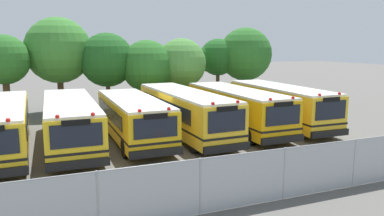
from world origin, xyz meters
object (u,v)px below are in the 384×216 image
object	(u,v)px
school_bus_0	(0,125)
tree_2	(60,50)
tree_7	(247,55)
tree_4	(148,65)
school_bus_3	(185,111)
tree_6	(216,58)
school_bus_2	(133,117)
school_bus_5	(280,104)
tree_3	(108,60)
tree_1	(3,60)
tree_5	(183,63)
school_bus_4	(236,108)
school_bus_1	(70,120)
traffic_cone	(235,188)

from	to	relation	value
school_bus_0	tree_2	distance (m)	11.58
tree_7	tree_4	bearing A→B (deg)	-177.23
tree_7	school_bus_3	bearing A→B (deg)	-136.37
tree_2	tree_6	bearing A→B (deg)	-3.91
school_bus_2	school_bus_5	world-z (taller)	school_bus_5
tree_3	tree_1	bearing A→B (deg)	-178.55
school_bus_5	tree_7	size ratio (longest dim) A/B	1.44
tree_2	tree_1	bearing A→B (deg)	-160.97
school_bus_3	school_bus_5	world-z (taller)	school_bus_5
tree_2	tree_5	xyz separation A→B (m)	(9.35, -2.29, -1.07)
school_bus_5	tree_6	distance (m)	9.92
tree_2	tree_7	world-z (taller)	tree_2
tree_1	tree_4	xyz separation A→B (m)	(10.32, -0.77, -0.55)
school_bus_4	school_bus_5	world-z (taller)	school_bus_5
school_bus_4	tree_5	distance (m)	8.60
school_bus_5	tree_4	world-z (taller)	tree_4
school_bus_0	tree_2	world-z (taller)	tree_2
tree_5	tree_2	bearing A→B (deg)	166.24
school_bus_3	school_bus_5	xyz separation A→B (m)	(6.85, 0.13, 0.00)
tree_1	tree_2	size ratio (longest dim) A/B	0.82
school_bus_4	tree_3	size ratio (longest dim) A/B	1.58
school_bus_0	school_bus_2	xyz separation A→B (m)	(6.69, -0.29, -0.03)
tree_3	tree_7	distance (m)	12.18
school_bus_1	tree_1	world-z (taller)	tree_1
tree_5	tree_6	distance (m)	3.91
school_bus_2	tree_1	bearing A→B (deg)	-53.12
school_bus_0	tree_2	size ratio (longest dim) A/B	1.43
tree_3	tree_4	bearing A→B (deg)	-18.18
tree_1	traffic_cone	world-z (taller)	tree_1
school_bus_5	tree_3	xyz separation A→B (m)	(-9.71, 9.26, 2.74)
school_bus_0	tree_2	xyz separation A→B (m)	(3.49, 10.44, 3.57)
school_bus_4	tree_3	distance (m)	11.65
tree_1	school_bus_1	bearing A→B (deg)	-67.83
school_bus_3	tree_4	bearing A→B (deg)	-92.10
school_bus_4	tree_2	size ratio (longest dim) A/B	1.33
tree_6	traffic_cone	xyz separation A→B (m)	(-8.27, -19.02, -3.86)
tree_1	tree_7	world-z (taller)	tree_7
school_bus_2	tree_6	bearing A→B (deg)	-135.01
tree_6	traffic_cone	distance (m)	21.10
tree_5	tree_3	bearing A→B (deg)	169.04
school_bus_3	tree_3	xyz separation A→B (m)	(-2.86, 9.39, 2.74)
school_bus_0	school_bus_3	bearing A→B (deg)	177.94
school_bus_2	school_bus_0	bearing A→B (deg)	-2.69
tree_4	school_bus_2	bearing A→B (deg)	-110.56
tree_4	tree_6	distance (m)	6.69
tree_3	tree_7	world-z (taller)	tree_7
tree_3	tree_5	size ratio (longest dim) A/B	1.07
school_bus_2	tree_5	size ratio (longest dim) A/B	1.57
tree_3	tree_5	bearing A→B (deg)	-10.96
traffic_cone	tree_1	bearing A→B (deg)	114.88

